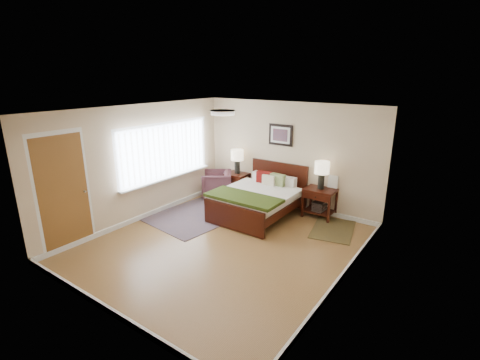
{
  "coord_description": "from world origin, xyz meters",
  "views": [
    {
      "loc": [
        3.68,
        -4.69,
        3.08
      ],
      "look_at": [
        -0.17,
        0.75,
        1.05
      ],
      "focal_mm": 26.0,
      "sensor_mm": 36.0,
      "label": 1
    }
  ],
  "objects": [
    {
      "name": "rug_navy",
      "position": [
        1.45,
        1.8,
        0.01
      ],
      "size": [
        1.04,
        1.34,
        0.01
      ],
      "primitive_type": "cube",
      "rotation": [
        0.0,
        0.0,
        0.21
      ],
      "color": "black",
      "rests_on": "ground"
    },
    {
      "name": "right_wall",
      "position": [
        2.25,
        0.0,
        1.25
      ],
      "size": [
        0.04,
        5.0,
        2.5
      ],
      "primitive_type": "cube",
      "color": "beige",
      "rests_on": "ground"
    },
    {
      "name": "lamp_left",
      "position": [
        -1.33,
        2.27,
        1.07
      ],
      "size": [
        0.32,
        0.32,
        0.61
      ],
      "color": "black",
      "rests_on": "nightstand_left"
    },
    {
      "name": "armchair",
      "position": [
        -1.8,
        2.0,
        0.34
      ],
      "size": [
        1.04,
        1.04,
        0.69
      ],
      "primitive_type": "imported",
      "rotation": [
        0.0,
        0.0,
        -0.93
      ],
      "color": "brown",
      "rests_on": "ground"
    },
    {
      "name": "window",
      "position": [
        -2.2,
        0.7,
        1.38
      ],
      "size": [
        0.11,
        2.72,
        1.32
      ],
      "color": "silver",
      "rests_on": "left_wall"
    },
    {
      "name": "ceil_fixture",
      "position": [
        0.0,
        0.0,
        2.47
      ],
      "size": [
        0.44,
        0.44,
        0.08
      ],
      "color": "white",
      "rests_on": "ceiling"
    },
    {
      "name": "wall_art",
      "position": [
        -0.22,
        2.47,
        1.72
      ],
      "size": [
        0.62,
        0.05,
        0.5
      ],
      "color": "black",
      "rests_on": "back_wall"
    },
    {
      "name": "left_wall",
      "position": [
        -2.25,
        0.0,
        1.25
      ],
      "size": [
        0.04,
        5.0,
        2.5
      ],
      "primitive_type": "cube",
      "color": "beige",
      "rests_on": "ground"
    },
    {
      "name": "lamp_right",
      "position": [
        0.93,
        2.27,
        1.09
      ],
      "size": [
        0.32,
        0.32,
        0.61
      ],
      "color": "black",
      "rests_on": "nightstand_right"
    },
    {
      "name": "nightstand_right",
      "position": [
        0.93,
        2.26,
        0.39
      ],
      "size": [
        0.67,
        0.5,
        0.66
      ],
      "color": "#331107",
      "rests_on": "ground"
    },
    {
      "name": "bed",
      "position": [
        -0.22,
        1.55,
        0.48
      ],
      "size": [
        1.61,
        1.94,
        1.05
      ],
      "color": "#331107",
      "rests_on": "ground"
    },
    {
      "name": "rug_persian",
      "position": [
        -1.35,
        0.87,
        0.01
      ],
      "size": [
        1.91,
        2.51,
        0.01
      ],
      "primitive_type": "cube",
      "rotation": [
        0.0,
        0.0,
        -0.12
      ],
      "color": "#0D1C45",
      "rests_on": "ground"
    },
    {
      "name": "floor",
      "position": [
        0.0,
        0.0,
        0.0
      ],
      "size": [
        5.0,
        5.0,
        0.0
      ],
      "primitive_type": "plane",
      "color": "olive",
      "rests_on": "ground"
    },
    {
      "name": "door",
      "position": [
        -2.23,
        -1.75,
        1.07
      ],
      "size": [
        0.06,
        1.0,
        2.18
      ],
      "color": "silver",
      "rests_on": "ground"
    },
    {
      "name": "ceiling",
      "position": [
        0.0,
        0.0,
        2.5
      ],
      "size": [
        4.5,
        5.0,
        0.02
      ],
      "primitive_type": "cube",
      "color": "white",
      "rests_on": "back_wall"
    },
    {
      "name": "nightstand_left",
      "position": [
        -1.33,
        2.25,
        0.52
      ],
      "size": [
        0.55,
        0.49,
        0.65
      ],
      "color": "#331107",
      "rests_on": "ground"
    },
    {
      "name": "back_wall",
      "position": [
        0.0,
        2.5,
        1.25
      ],
      "size": [
        4.5,
        0.04,
        2.5
      ],
      "primitive_type": "cube",
      "color": "beige",
      "rests_on": "ground"
    },
    {
      "name": "front_wall",
      "position": [
        0.0,
        -2.5,
        1.25
      ],
      "size": [
        4.5,
        0.04,
        2.5
      ],
      "primitive_type": "cube",
      "color": "beige",
      "rests_on": "ground"
    }
  ]
}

